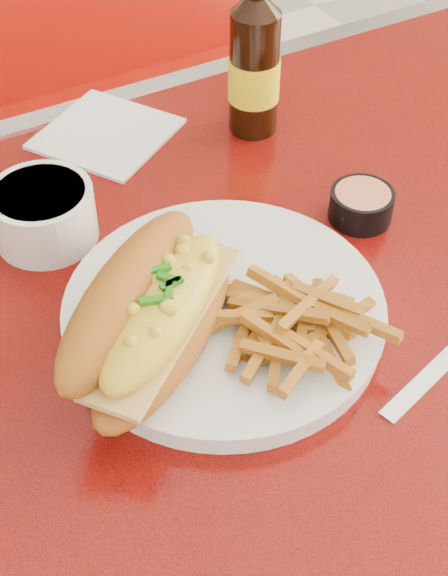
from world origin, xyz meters
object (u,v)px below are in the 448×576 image
booth_bench_far (18,226)px  dinner_plate (224,312)px  sauce_cup_right (361,204)px  beer_bottle (254,62)px  diner_table (223,455)px  gravy_ramekin (43,213)px  mac_hoagie (151,313)px  fork (229,286)px

booth_bench_far → dinner_plate: 0.93m
sauce_cup_right → beer_bottle: beer_bottle is taller
diner_table → sauce_cup_right: (0.20, 0.08, 0.18)m
diner_table → gravy_ramekin: gravy_ramekin is taller
mac_hoagie → gravy_ramekin: size_ratio=2.01×
diner_table → sauce_cup_right: 0.28m
gravy_ramekin → sauce_cup_right: bearing=-23.5°
booth_bench_far → dinner_plate: bearing=-88.8°
diner_table → fork: 0.19m
gravy_ramekin → beer_bottle: size_ratio=0.51×
diner_table → beer_bottle: bearing=55.5°
mac_hoagie → beer_bottle: (0.24, 0.25, 0.02)m
fork → beer_bottle: beer_bottle is taller
dinner_plate → mac_hoagie: size_ratio=1.61×
dinner_plate → fork: bearing=50.0°
booth_bench_far → mac_hoagie: size_ratio=5.36×
fork → beer_bottle: size_ratio=0.65×
gravy_ramekin → beer_bottle: (0.26, 0.06, 0.05)m
booth_bench_far → fork: booth_bench_far is taller
sauce_cup_right → booth_bench_far: bearing=105.3°
beer_bottle → fork: bearing=-124.6°
gravy_ramekin → beer_bottle: bearing=13.5°
dinner_plate → beer_bottle: (0.17, 0.24, 0.07)m
gravy_ramekin → dinner_plate: bearing=-61.6°
dinner_plate → gravy_ramekin: 0.20m
dinner_plate → gravy_ramekin: gravy_ramekin is taller
mac_hoagie → sauce_cup_right: mac_hoagie is taller
mac_hoagie → sauce_cup_right: 0.27m
beer_bottle → sauce_cup_right: bearing=-85.5°
fork → beer_bottle: bearing=-42.9°
beer_bottle → booth_bench_far: bearing=108.8°
dinner_plate → beer_bottle: size_ratio=1.66×
fork → beer_bottle: (0.15, 0.22, 0.06)m
mac_hoagie → fork: (0.09, 0.03, -0.04)m
booth_bench_far → fork: 0.92m
dinner_plate → gravy_ramekin: (-0.10, 0.18, 0.02)m
diner_table → mac_hoagie: 0.23m
diner_table → booth_bench_far: size_ratio=1.03×
gravy_ramekin → sauce_cup_right: size_ratio=1.40×
booth_bench_far → fork: size_ratio=8.46×
booth_bench_far → dinner_plate: size_ratio=3.32×
fork → beer_bottle: 0.28m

